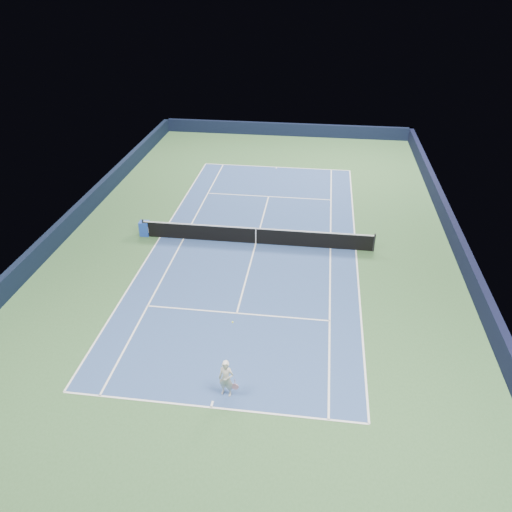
# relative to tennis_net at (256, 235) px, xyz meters

# --- Properties ---
(ground) EXTENTS (40.00, 40.00, 0.00)m
(ground) POSITION_rel_tennis_net_xyz_m (0.00, 0.00, -0.50)
(ground) COLOR #30552E
(ground) RESTS_ON ground
(wall_far) EXTENTS (22.00, 0.35, 1.10)m
(wall_far) POSITION_rel_tennis_net_xyz_m (0.00, 19.82, 0.05)
(wall_far) COLOR black
(wall_far) RESTS_ON ground
(wall_right) EXTENTS (0.35, 40.00, 1.10)m
(wall_right) POSITION_rel_tennis_net_xyz_m (10.82, 0.00, 0.05)
(wall_right) COLOR black
(wall_right) RESTS_ON ground
(wall_left) EXTENTS (0.35, 40.00, 1.10)m
(wall_left) POSITION_rel_tennis_net_xyz_m (-10.82, 0.00, 0.05)
(wall_left) COLOR black
(wall_left) RESTS_ON ground
(court_surface) EXTENTS (10.97, 23.77, 0.01)m
(court_surface) POSITION_rel_tennis_net_xyz_m (0.00, 0.00, -0.50)
(court_surface) COLOR navy
(court_surface) RESTS_ON ground
(baseline_far) EXTENTS (10.97, 0.08, 0.00)m
(baseline_far) POSITION_rel_tennis_net_xyz_m (0.00, 11.88, -0.50)
(baseline_far) COLOR white
(baseline_far) RESTS_ON ground
(baseline_near) EXTENTS (10.97, 0.08, 0.00)m
(baseline_near) POSITION_rel_tennis_net_xyz_m (0.00, -11.88, -0.50)
(baseline_near) COLOR white
(baseline_near) RESTS_ON ground
(sideline_doubles_right) EXTENTS (0.08, 23.77, 0.00)m
(sideline_doubles_right) POSITION_rel_tennis_net_xyz_m (5.49, 0.00, -0.50)
(sideline_doubles_right) COLOR white
(sideline_doubles_right) RESTS_ON ground
(sideline_doubles_left) EXTENTS (0.08, 23.77, 0.00)m
(sideline_doubles_left) POSITION_rel_tennis_net_xyz_m (-5.49, 0.00, -0.50)
(sideline_doubles_left) COLOR white
(sideline_doubles_left) RESTS_ON ground
(sideline_singles_right) EXTENTS (0.08, 23.77, 0.00)m
(sideline_singles_right) POSITION_rel_tennis_net_xyz_m (4.12, 0.00, -0.50)
(sideline_singles_right) COLOR white
(sideline_singles_right) RESTS_ON ground
(sideline_singles_left) EXTENTS (0.08, 23.77, 0.00)m
(sideline_singles_left) POSITION_rel_tennis_net_xyz_m (-4.12, 0.00, -0.50)
(sideline_singles_left) COLOR white
(sideline_singles_left) RESTS_ON ground
(service_line_far) EXTENTS (8.23, 0.08, 0.00)m
(service_line_far) POSITION_rel_tennis_net_xyz_m (0.00, 6.40, -0.50)
(service_line_far) COLOR white
(service_line_far) RESTS_ON ground
(service_line_near) EXTENTS (8.23, 0.08, 0.00)m
(service_line_near) POSITION_rel_tennis_net_xyz_m (0.00, -6.40, -0.50)
(service_line_near) COLOR white
(service_line_near) RESTS_ON ground
(center_service_line) EXTENTS (0.08, 12.80, 0.00)m
(center_service_line) POSITION_rel_tennis_net_xyz_m (0.00, 0.00, -0.50)
(center_service_line) COLOR white
(center_service_line) RESTS_ON ground
(center_mark_far) EXTENTS (0.08, 0.30, 0.00)m
(center_mark_far) POSITION_rel_tennis_net_xyz_m (0.00, 11.73, -0.50)
(center_mark_far) COLOR white
(center_mark_far) RESTS_ON ground
(center_mark_near) EXTENTS (0.08, 0.30, 0.00)m
(center_mark_near) POSITION_rel_tennis_net_xyz_m (0.00, -11.73, -0.50)
(center_mark_near) COLOR white
(center_mark_near) RESTS_ON ground
(tennis_net) EXTENTS (12.90, 0.10, 1.07)m
(tennis_net) POSITION_rel_tennis_net_xyz_m (0.00, 0.00, 0.00)
(tennis_net) COLOR black
(tennis_net) RESTS_ON ground
(sponsor_cube) EXTENTS (0.59, 0.48, 0.85)m
(sponsor_cube) POSITION_rel_tennis_net_xyz_m (-6.40, 0.14, -0.08)
(sponsor_cube) COLOR #1E43B8
(sponsor_cube) RESTS_ON ground
(tennis_player) EXTENTS (0.76, 1.27, 2.56)m
(tennis_player) POSITION_rel_tennis_net_xyz_m (0.44, -11.18, 0.27)
(tennis_player) COLOR silver
(tennis_player) RESTS_ON ground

